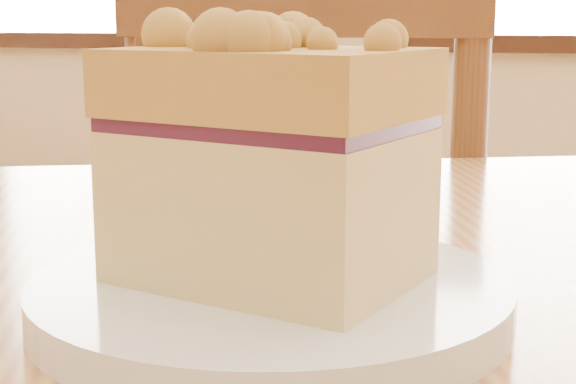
{
  "coord_description": "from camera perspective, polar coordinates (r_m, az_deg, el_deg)",
  "views": [
    {
      "loc": [
        0.09,
        -0.23,
        0.88
      ],
      "look_at": [
        -0.03,
        0.16,
        0.8
      ],
      "focal_mm": 55.0,
      "sensor_mm": 36.0,
      "label": 1
    }
  ],
  "objects": [
    {
      "name": "cafe_chair_main",
      "position": [
        1.13,
        2.37,
        -10.2
      ],
      "size": [
        0.44,
        0.44,
        0.93
      ],
      "rotation": [
        0.0,
        0.0,
        3.19
      ],
      "color": "brown",
      "rests_on": "ground"
    },
    {
      "name": "plate",
      "position": [
        0.41,
        -1.15,
        -6.85
      ],
      "size": [
        0.22,
        0.22,
        0.02
      ],
      "color": "white",
      "rests_on": "cafe_table_main"
    },
    {
      "name": "cake_slice",
      "position": [
        0.39,
        -1.45,
        2.91
      ],
      "size": [
        0.15,
        0.13,
        0.12
      ],
      "rotation": [
        0.0,
        0.0,
        -0.27
      ],
      "color": "tan",
      "rests_on": "plate"
    }
  ]
}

